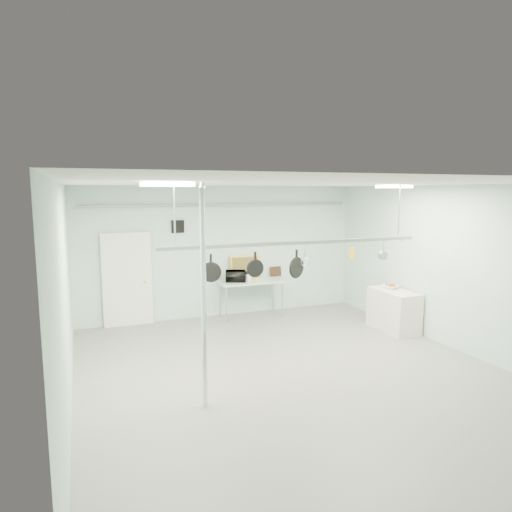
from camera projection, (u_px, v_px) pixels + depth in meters
name	position (u px, v px, depth m)	size (l,w,h in m)	color
floor	(293.00, 374.00, 7.75)	(8.00, 8.00, 0.00)	gray
ceiling	(295.00, 184.00, 7.30)	(7.00, 8.00, 0.02)	silver
back_wall	(223.00, 252.00, 11.20)	(7.00, 0.02, 3.20)	silver
right_wall	(457.00, 268.00, 8.78)	(0.02, 8.00, 3.20)	silver
door	(127.00, 281.00, 10.41)	(1.10, 0.10, 2.20)	silver
wall_vent	(178.00, 227.00, 10.70)	(0.30, 0.04, 0.30)	black
conduit_pipe	(223.00, 205.00, 10.96)	(0.07, 0.07, 6.60)	gray
chrome_pole	(204.00, 298.00, 6.36)	(0.08, 0.08, 3.20)	silver
prep_table	(251.00, 283.00, 11.17)	(1.60, 0.70, 0.91)	#98B3A4
side_cabinet	(393.00, 310.00, 10.12)	(0.60, 1.20, 0.90)	beige
pot_rack	(297.00, 241.00, 7.79)	(4.80, 0.06, 1.00)	#B7B7BC
light_panel_left	(167.00, 185.00, 5.77)	(0.65, 0.30, 0.05)	white
light_panel_right	(394.00, 187.00, 8.72)	(0.65, 0.30, 0.05)	white
microwave	(236.00, 276.00, 11.01)	(0.48, 0.33, 0.27)	black
coffee_canister	(248.00, 277.00, 11.04)	(0.15, 0.15, 0.19)	silver
painting_large	(245.00, 267.00, 11.38)	(0.78, 0.05, 0.58)	gold
painting_small	(276.00, 271.00, 11.70)	(0.30, 0.04, 0.25)	black
fruit_bowl	(391.00, 287.00, 10.24)	(0.34, 0.34, 0.08)	white
skillet_left	(211.00, 267.00, 7.28)	(0.33, 0.06, 0.43)	black
skillet_mid	(255.00, 264.00, 7.55)	(0.30, 0.06, 0.41)	black
skillet_right	(296.00, 264.00, 7.84)	(0.37, 0.06, 0.50)	black
whisk	(305.00, 258.00, 7.88)	(0.16, 0.16, 0.32)	#A7A8AC
grater	(352.00, 253.00, 8.22)	(0.10, 0.02, 0.24)	yellow
saucepan	(383.00, 253.00, 8.47)	(0.16, 0.10, 0.29)	#B2B3B7
fruit_cluster	(391.00, 285.00, 10.23)	(0.24, 0.24, 0.09)	#AA240F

